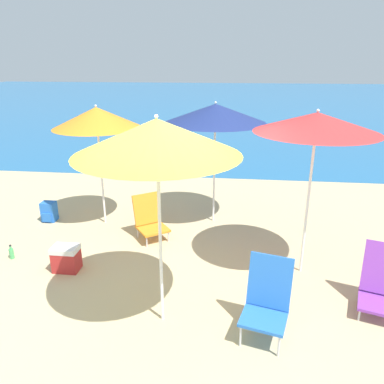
{
  "coord_description": "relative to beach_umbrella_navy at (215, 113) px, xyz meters",
  "views": [
    {
      "loc": [
        0.79,
        -3.73,
        2.92
      ],
      "look_at": [
        0.18,
        1.59,
        1.0
      ],
      "focal_mm": 35.0,
      "sensor_mm": 36.0,
      "label": 1
    }
  ],
  "objects": [
    {
      "name": "water_bottle",
      "position": [
        -3.0,
        -1.8,
        -1.93
      ],
      "size": [
        0.07,
        0.07,
        0.23
      ],
      "color": "#4CB266",
      "rests_on": "ground"
    },
    {
      "name": "beach_chair_blue",
      "position": [
        0.77,
        -3.02,
        -1.57
      ],
      "size": [
        0.6,
        0.63,
        0.9
      ],
      "rotation": [
        0.0,
        0.0,
        -0.26
      ],
      "color": "silver",
      "rests_on": "ground"
    },
    {
      "name": "beach_chair_purple",
      "position": [
        2.17,
        -2.43,
        -1.67
      ],
      "size": [
        0.62,
        0.73,
        0.81
      ],
      "rotation": [
        0.0,
        0.0,
        -0.31
      ],
      "color": "silver",
      "rests_on": "ground"
    },
    {
      "name": "backpack_blue",
      "position": [
        -3.09,
        -0.37,
        -1.83
      ],
      "size": [
        0.25,
        0.24,
        0.37
      ],
      "color": "blue",
      "rests_on": "ground"
    },
    {
      "name": "beach_umbrella_yellow",
      "position": [
        -0.42,
        -2.93,
        0.16
      ],
      "size": [
        1.72,
        1.72,
        2.4
      ],
      "color": "white",
      "rests_on": "ground"
    },
    {
      "name": "beach_umbrella_navy",
      "position": [
        0.0,
        0.0,
        0.0
      ],
      "size": [
        1.78,
        1.78,
        2.22
      ],
      "color": "white",
      "rests_on": "ground"
    },
    {
      "name": "ground_plane",
      "position": [
        -0.44,
        -2.81,
        -2.02
      ],
      "size": [
        60.0,
        60.0,
        0.0
      ],
      "primitive_type": "plane",
      "color": "#C6B284"
    },
    {
      "name": "beach_chair_orange",
      "position": [
        -1.04,
        -0.81,
        -1.68
      ],
      "size": [
        0.7,
        0.72,
        0.74
      ],
      "rotation": [
        0.0,
        0.0,
        0.62
      ],
      "color": "silver",
      "rests_on": "ground"
    },
    {
      "name": "beach_umbrella_red",
      "position": [
        1.37,
        -1.65,
        0.13
      ],
      "size": [
        1.61,
        1.61,
        2.32
      ],
      "color": "white",
      "rests_on": "ground"
    },
    {
      "name": "sea_water",
      "position": [
        -0.44,
        22.69,
        -2.02
      ],
      "size": [
        60.0,
        40.0,
        0.01
      ],
      "color": "#23669E",
      "rests_on": "ground"
    },
    {
      "name": "beach_umbrella_orange",
      "position": [
        -2.02,
        -0.32,
        -0.06
      ],
      "size": [
        1.53,
        1.53,
        2.18
      ],
      "color": "white",
      "rests_on": "ground"
    },
    {
      "name": "cooler_box",
      "position": [
        -2.01,
        -2.02,
        -1.83
      ],
      "size": [
        0.37,
        0.27,
        0.38
      ],
      "color": "#B72828",
      "rests_on": "ground"
    }
  ]
}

